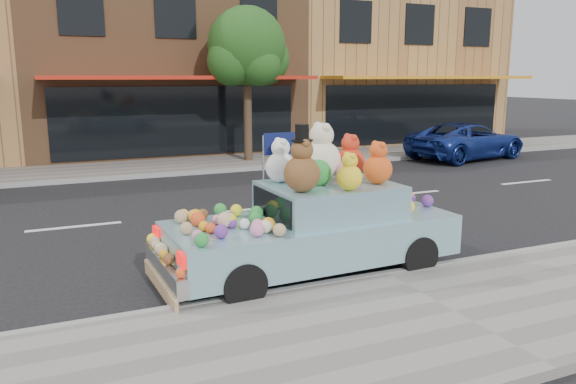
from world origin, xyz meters
TOP-DOWN VIEW (x-y plane):
  - ground at (0.00, 0.00)m, footprint 120.00×120.00m
  - near_sidewalk at (0.00, -6.50)m, footprint 60.00×3.00m
  - far_sidewalk at (0.00, 6.50)m, footprint 60.00×3.00m
  - near_kerb at (0.00, -5.00)m, footprint 60.00×0.12m
  - far_kerb at (0.00, 5.00)m, footprint 60.00×0.12m
  - storefront_mid at (0.00, 11.97)m, footprint 10.00×9.80m
  - storefront_right at (10.00, 11.97)m, footprint 10.00×9.80m
  - street_tree at (2.03, 6.55)m, footprint 3.00×2.70m
  - car_blue at (9.61, 4.35)m, footprint 5.02×3.00m
  - art_car at (-0.82, -4.24)m, footprint 4.54×1.91m

SIDE VIEW (x-z plane):
  - ground at x=0.00m, z-range 0.00..0.00m
  - near_sidewalk at x=0.00m, z-range 0.00..0.12m
  - far_sidewalk at x=0.00m, z-range 0.00..0.12m
  - near_kerb at x=0.00m, z-range 0.00..0.13m
  - far_kerb at x=0.00m, z-range 0.00..0.13m
  - car_blue at x=9.61m, z-range 0.00..1.31m
  - art_car at x=-0.82m, z-range -0.34..1.95m
  - storefront_mid at x=0.00m, z-range -0.01..7.29m
  - storefront_right at x=10.00m, z-range -0.01..7.29m
  - street_tree at x=2.03m, z-range 1.08..6.30m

